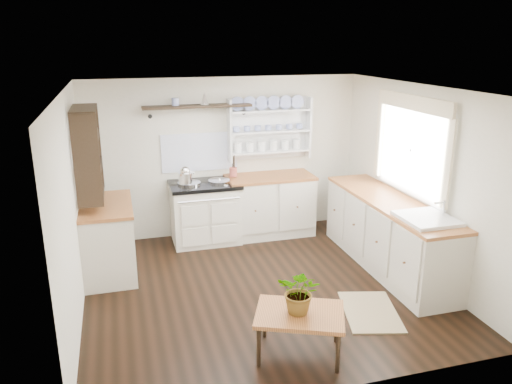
% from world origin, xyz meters
% --- Properties ---
extents(floor, '(4.00, 3.80, 0.01)m').
position_xyz_m(floor, '(0.00, 0.00, 0.00)').
color(floor, black).
rests_on(floor, ground).
extents(wall_back, '(4.00, 0.02, 2.30)m').
position_xyz_m(wall_back, '(0.00, 1.90, 1.15)').
color(wall_back, beige).
rests_on(wall_back, ground).
extents(wall_right, '(0.02, 3.80, 2.30)m').
position_xyz_m(wall_right, '(2.00, 0.00, 1.15)').
color(wall_right, beige).
rests_on(wall_right, ground).
extents(wall_left, '(0.02, 3.80, 2.30)m').
position_xyz_m(wall_left, '(-2.00, 0.00, 1.15)').
color(wall_left, beige).
rests_on(wall_left, ground).
extents(ceiling, '(4.00, 3.80, 0.01)m').
position_xyz_m(ceiling, '(0.00, 0.00, 2.30)').
color(ceiling, white).
rests_on(ceiling, wall_back).
extents(window, '(0.08, 1.55, 1.22)m').
position_xyz_m(window, '(1.95, 0.15, 1.56)').
color(window, white).
rests_on(window, wall_right).
extents(aga_cooker, '(0.98, 0.68, 0.90)m').
position_xyz_m(aga_cooker, '(-0.37, 1.57, 0.44)').
color(aga_cooker, silver).
rests_on(aga_cooker, floor).
extents(back_cabinets, '(1.27, 0.63, 0.90)m').
position_xyz_m(back_cabinets, '(0.60, 1.60, 0.46)').
color(back_cabinets, beige).
rests_on(back_cabinets, floor).
extents(right_cabinets, '(0.62, 2.43, 0.90)m').
position_xyz_m(right_cabinets, '(1.70, 0.10, 0.46)').
color(right_cabinets, beige).
rests_on(right_cabinets, floor).
extents(belfast_sink, '(0.55, 0.60, 0.45)m').
position_xyz_m(belfast_sink, '(1.70, -0.65, 0.80)').
color(belfast_sink, white).
rests_on(belfast_sink, right_cabinets).
extents(left_cabinets, '(0.62, 1.13, 0.90)m').
position_xyz_m(left_cabinets, '(-1.70, 0.90, 0.46)').
color(left_cabinets, beige).
rests_on(left_cabinets, floor).
extents(plate_rack, '(1.20, 0.22, 0.90)m').
position_xyz_m(plate_rack, '(0.65, 1.86, 1.56)').
color(plate_rack, white).
rests_on(plate_rack, wall_back).
extents(high_shelf, '(1.50, 0.29, 0.16)m').
position_xyz_m(high_shelf, '(-0.40, 1.78, 1.91)').
color(high_shelf, black).
rests_on(high_shelf, wall_back).
extents(left_shelving, '(0.28, 0.80, 1.05)m').
position_xyz_m(left_shelving, '(-1.84, 0.90, 1.55)').
color(left_shelving, black).
rests_on(left_shelving, wall_left).
extents(kettle, '(0.18, 0.18, 0.23)m').
position_xyz_m(kettle, '(-0.65, 1.45, 1.04)').
color(kettle, silver).
rests_on(kettle, aga_cooker).
extents(utensil_crock, '(0.11, 0.11, 0.13)m').
position_xyz_m(utensil_crock, '(0.07, 1.68, 0.97)').
color(utensil_crock, '#A0463A').
rests_on(utensil_crock, back_cabinets).
extents(center_table, '(0.95, 0.83, 0.43)m').
position_xyz_m(center_table, '(-0.03, -1.34, 0.38)').
color(center_table, brown).
rests_on(center_table, floor).
extents(potted_plant, '(0.51, 0.50, 0.43)m').
position_xyz_m(potted_plant, '(-0.03, -1.34, 0.64)').
color(potted_plant, '#3F7233').
rests_on(potted_plant, center_table).
extents(floor_rug, '(0.75, 0.96, 0.02)m').
position_xyz_m(floor_rug, '(0.96, -0.86, 0.01)').
color(floor_rug, olive).
rests_on(floor_rug, floor).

